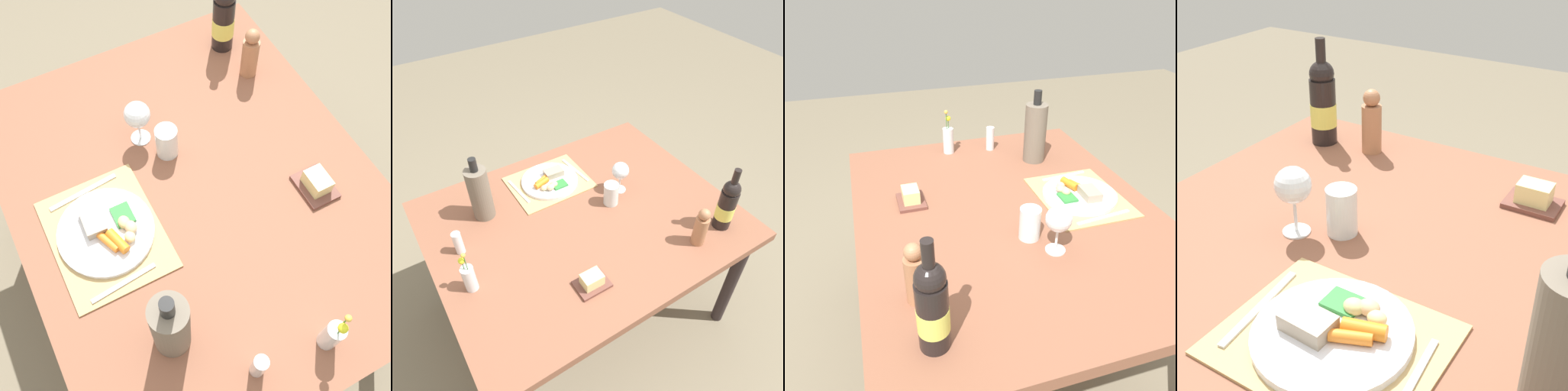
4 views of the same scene
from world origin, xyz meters
TOP-DOWN VIEW (x-y plane):
  - ground_plane at (0.00, 0.00)m, footprint 8.00×8.00m
  - dining_table at (0.00, 0.00)m, footprint 1.34×1.08m
  - placemat at (0.01, -0.30)m, footprint 0.38×0.31m
  - dinner_plate at (0.01, -0.29)m, footprint 0.28×0.28m
  - fork at (-0.15, -0.30)m, footprint 0.04×0.22m
  - knife at (0.17, -0.31)m, footprint 0.03×0.20m
  - wine_glass at (-0.26, -0.07)m, footprint 0.08×0.08m
  - wine_bottle at (-0.50, 0.37)m, footprint 0.08×0.08m
  - butter_dish at (0.16, 0.33)m, footprint 0.13×0.10m
  - pepper_mill at (-0.34, 0.39)m, footprint 0.06×0.06m
  - water_tumbler at (-0.17, -0.01)m, footprint 0.07×0.07m
  - cooler_bottle at (0.36, -0.26)m, footprint 0.10×0.10m
  - salt_shaker at (0.53, -0.10)m, footprint 0.04×0.04m
  - flower_vase at (0.55, 0.09)m, footprint 0.05×0.05m

SIDE VIEW (x-z plane):
  - ground_plane at x=0.00m, z-range 0.00..0.00m
  - dining_table at x=0.00m, z-range 0.29..1.02m
  - placemat at x=0.01m, z-range 0.73..0.73m
  - fork at x=-0.15m, z-range 0.73..0.74m
  - knife at x=0.17m, z-range 0.73..0.74m
  - dinner_plate at x=0.01m, z-range 0.72..0.77m
  - butter_dish at x=0.16m, z-range 0.72..0.78m
  - water_tumbler at x=-0.17m, z-range 0.72..0.83m
  - salt_shaker at x=0.53m, z-range 0.73..0.84m
  - flower_vase at x=0.55m, z-range 0.69..0.90m
  - pepper_mill at x=-0.34m, z-range 0.72..0.91m
  - wine_glass at x=-0.26m, z-range 0.76..0.92m
  - wine_bottle at x=-0.50m, z-range 0.69..1.01m
  - cooler_bottle at x=0.36m, z-range 0.70..1.02m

